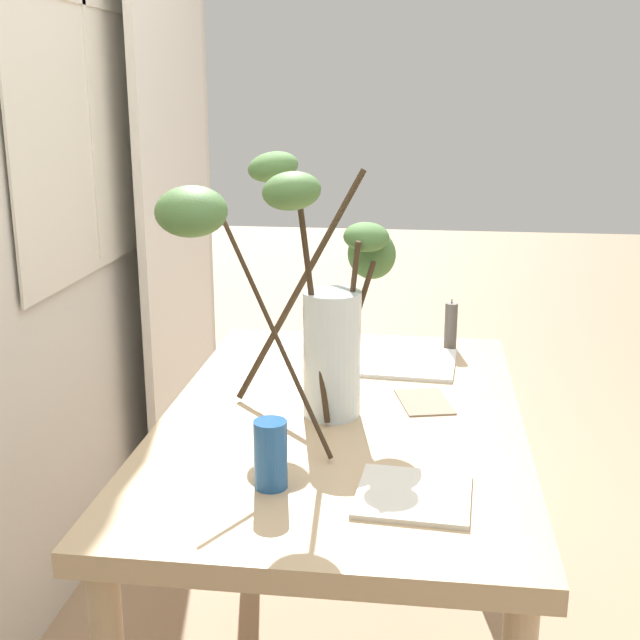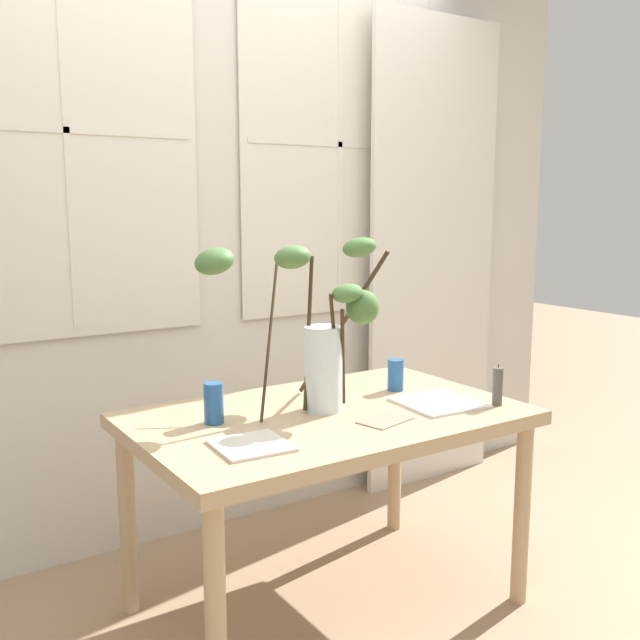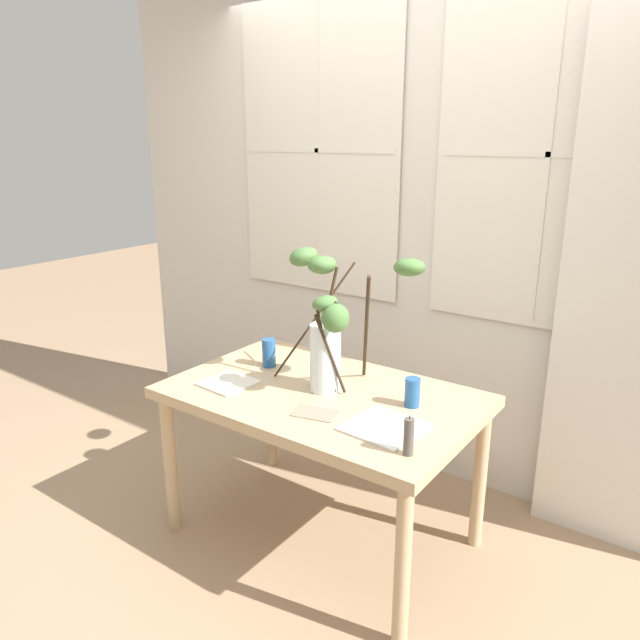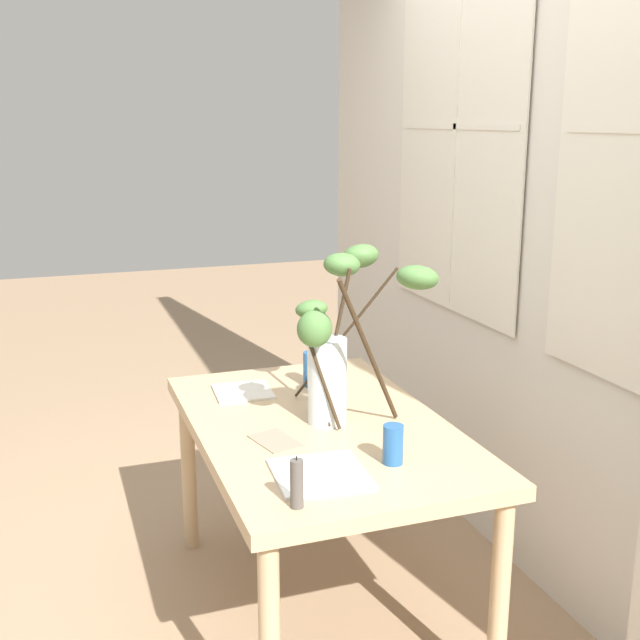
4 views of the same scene
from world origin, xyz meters
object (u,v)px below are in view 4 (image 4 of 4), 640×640
at_px(drinking_glass_blue_left, 311,369).
at_px(dining_table, 320,444).
at_px(plate_square_left, 243,392).
at_px(plate_square_right, 320,474).
at_px(pillar_candle, 297,484).
at_px(vase_with_branches, 339,337).
at_px(drinking_glass_blue_right, 393,444).

bearing_deg(drinking_glass_blue_left, dining_table, -14.56).
bearing_deg(plate_square_left, plate_square_right, 2.60).
bearing_deg(pillar_candle, vase_with_branches, 149.23).
xyz_separation_m(drinking_glass_blue_left, plate_square_right, (0.78, -0.24, -0.06)).
bearing_deg(pillar_candle, drinking_glass_blue_left, 158.87).
xyz_separation_m(drinking_glass_blue_right, plate_square_right, (0.01, -0.24, -0.06)).
bearing_deg(vase_with_branches, pillar_candle, -30.77).
xyz_separation_m(vase_with_branches, plate_square_right, (0.39, -0.21, -0.29)).
height_order(drinking_glass_blue_left, plate_square_right, drinking_glass_blue_left).
xyz_separation_m(dining_table, drinking_glass_blue_left, (-0.38, 0.10, 0.15)).
bearing_deg(plate_square_right, drinking_glass_blue_right, 91.69).
xyz_separation_m(drinking_glass_blue_left, drinking_glass_blue_right, (0.77, -0.00, -0.01)).
xyz_separation_m(dining_table, pillar_candle, (0.56, -0.26, 0.15)).
distance_m(dining_table, drinking_glass_blue_right, 0.42).
bearing_deg(drinking_glass_blue_right, drinking_glass_blue_left, 179.86).
bearing_deg(plate_square_left, pillar_candle, -5.34).
bearing_deg(drinking_glass_blue_right, vase_with_branches, -175.57).
bearing_deg(drinking_glass_blue_right, plate_square_right, -88.31).
bearing_deg(dining_table, drinking_glass_blue_right, 14.26).
bearing_deg(vase_with_branches, plate_square_right, -27.96).
bearing_deg(dining_table, drinking_glass_blue_left, 165.44).
distance_m(dining_table, plate_square_right, 0.42).
height_order(drinking_glass_blue_right, plate_square_left, drinking_glass_blue_right).
distance_m(drinking_glass_blue_left, plate_square_left, 0.28).
xyz_separation_m(drinking_glass_blue_right, plate_square_left, (-0.78, -0.27, -0.06)).
relative_size(drinking_glass_blue_left, drinking_glass_blue_right, 1.12).
bearing_deg(plate_square_right, dining_table, 160.33).
height_order(plate_square_left, plate_square_right, same).
bearing_deg(drinking_glass_blue_left, plate_square_right, -17.18).
relative_size(drinking_glass_blue_right, pillar_candle, 0.82).
bearing_deg(drinking_glass_blue_right, pillar_candle, -64.43).
distance_m(dining_table, vase_with_branches, 0.38).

